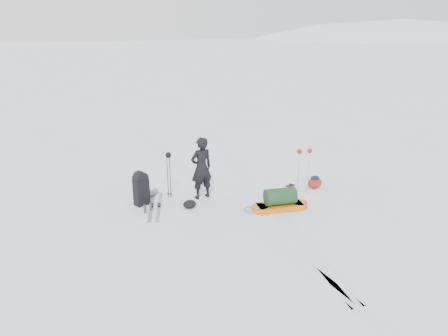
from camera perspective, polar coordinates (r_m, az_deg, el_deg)
The scene contains 14 objects.
ground at distance 11.69m, azimuth 0.51°, elevation -4.82°, with size 200.00×200.00×0.00m, color white.
snow_hill_backdrop at distance 136.80m, azimuth 11.63°, elevation -14.26°, with size 359.50×192.00×162.45m.
ski_tracks at distance 12.66m, azimuth 1.56°, elevation -2.91°, with size 3.38×17.97×0.01m.
skier at distance 11.86m, azimuth -2.97°, elevation -0.01°, with size 0.63×0.41×1.73m, color black.
pulk_sled at distance 11.42m, azimuth 7.33°, elevation -4.36°, with size 1.57×0.65×0.59m.
expedition_rucksack at distance 11.81m, azimuth -10.62°, elevation -2.66°, with size 0.81×0.90×0.93m.
ski_poles_black at distance 11.91m, azimuth -7.28°, elevation 0.97°, with size 0.17×0.16×1.31m.
ski_poles_silver at distance 12.18m, azimuth 10.45°, elevation 1.49°, with size 0.42×0.19×1.34m.
touring_skis_grey at distance 11.71m, azimuth -8.95°, elevation -4.95°, with size 0.83×1.92×0.07m.
touring_skis_white at distance 13.06m, azimuth 8.66°, elevation -2.39°, with size 1.00×1.57×0.06m.
rope_coil at distance 11.37m, azimuth 3.53°, elevation -5.42°, with size 0.56×0.56×0.05m.
small_daypack at distance 13.03m, azimuth 11.76°, elevation -1.82°, with size 0.55×0.51×0.38m.
thermos_pair at distance 11.39m, azimuth -9.95°, elevation -5.12°, with size 0.24×0.18×0.26m.
stuff_sack at distance 11.49m, azimuth -4.51°, elevation -4.72°, with size 0.42×0.36×0.22m.
Camera 1 is at (-4.11, -9.90, 4.68)m, focal length 35.00 mm.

